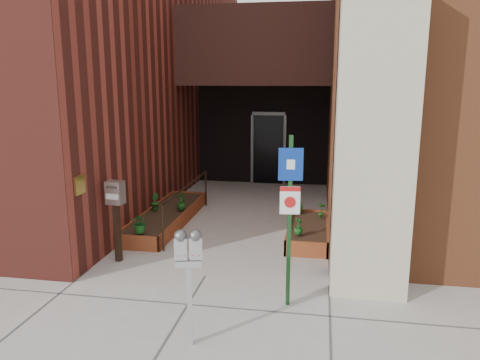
% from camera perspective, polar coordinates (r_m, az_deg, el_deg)
% --- Properties ---
extents(ground, '(80.00, 80.00, 0.00)m').
position_cam_1_polar(ground, '(7.83, -4.31, -11.63)').
color(ground, '#9E9991').
rests_on(ground, ground).
extents(architecture, '(20.00, 14.60, 10.00)m').
position_cam_1_polar(architecture, '(14.09, 1.88, 19.58)').
color(architecture, maroon).
rests_on(architecture, ground).
extents(planter_left, '(0.90, 3.60, 0.30)m').
position_cam_1_polar(planter_left, '(10.64, -8.88, -4.50)').
color(planter_left, brown).
rests_on(planter_left, ground).
extents(planter_right, '(0.80, 2.20, 0.30)m').
position_cam_1_polar(planter_right, '(9.62, 8.30, -6.27)').
color(planter_right, brown).
rests_on(planter_right, ground).
extents(handrail, '(0.04, 3.34, 0.90)m').
position_cam_1_polar(handrail, '(10.28, -6.44, -1.46)').
color(handrail, black).
rests_on(handrail, ground).
extents(parking_meter, '(0.34, 0.19, 1.46)m').
position_cam_1_polar(parking_meter, '(5.55, -6.30, -9.27)').
color(parking_meter, '#B4B4B7').
rests_on(parking_meter, ground).
extents(sign_post, '(0.33, 0.10, 2.43)m').
position_cam_1_polar(sign_post, '(6.41, 6.09, -2.90)').
color(sign_post, '#153C19').
rests_on(sign_post, ground).
extents(payment_dropbox, '(0.31, 0.25, 1.45)m').
position_cam_1_polar(payment_dropbox, '(8.37, -14.90, -2.83)').
color(payment_dropbox, black).
rests_on(payment_dropbox, ground).
extents(shrub_left_a, '(0.49, 0.49, 0.40)m').
position_cam_1_polar(shrub_left_a, '(9.09, -12.04, -5.08)').
color(shrub_left_a, '#18571B').
rests_on(shrub_left_a, planter_left).
extents(shrub_left_b, '(0.28, 0.28, 0.37)m').
position_cam_1_polar(shrub_left_b, '(10.61, -10.36, -2.61)').
color(shrub_left_b, '#1D5618').
rests_on(shrub_left_b, planter_left).
extents(shrub_left_c, '(0.26, 0.26, 0.36)m').
position_cam_1_polar(shrub_left_c, '(10.54, -7.22, -2.63)').
color(shrub_left_c, '#1A4E16').
rests_on(shrub_left_c, planter_left).
extents(shrub_left_d, '(0.24, 0.24, 0.40)m').
position_cam_1_polar(shrub_left_d, '(11.06, -7.06, -1.82)').
color(shrub_left_d, '#195A1F').
rests_on(shrub_left_d, planter_left).
extents(shrub_right_a, '(0.21, 0.21, 0.31)m').
position_cam_1_polar(shrub_right_a, '(8.87, 7.16, -5.64)').
color(shrub_right_a, '#18561A').
rests_on(shrub_right_a, planter_right).
extents(shrub_right_b, '(0.23, 0.23, 0.34)m').
position_cam_1_polar(shrub_right_b, '(10.02, 9.88, -3.58)').
color(shrub_right_b, '#1F5518').
rests_on(shrub_right_b, planter_right).
extents(shrub_right_c, '(0.35, 0.35, 0.31)m').
position_cam_1_polar(shrub_right_c, '(10.32, 7.21, -3.10)').
color(shrub_right_c, '#2A621C').
rests_on(shrub_right_c, planter_right).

